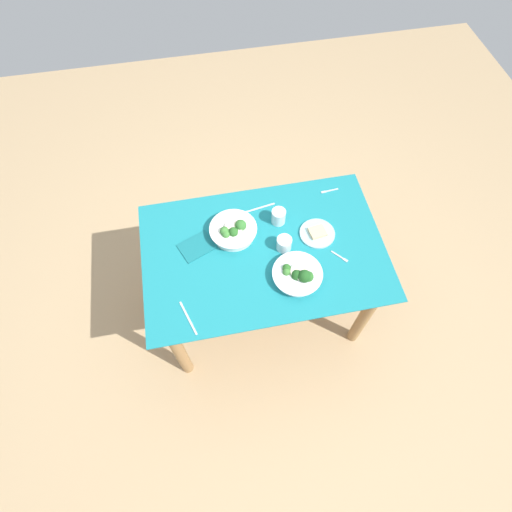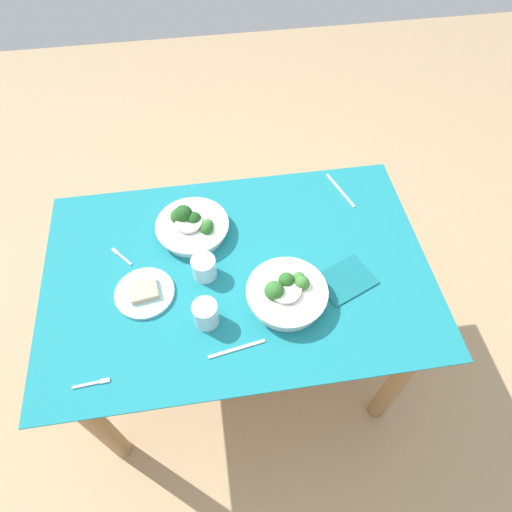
# 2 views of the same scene
# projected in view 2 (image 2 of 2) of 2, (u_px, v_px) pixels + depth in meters

# --- Properties ---
(ground_plane) EXTENTS (6.00, 6.00, 0.00)m
(ground_plane) POSITION_uv_depth(u_px,v_px,m) (243.00, 358.00, 2.15)
(ground_plane) COLOR tan
(dining_table) EXTENTS (1.32, 0.87, 0.77)m
(dining_table) POSITION_uv_depth(u_px,v_px,m) (239.00, 290.00, 1.63)
(dining_table) COLOR #197A84
(dining_table) RESTS_ON ground_plane
(broccoli_bowl_far) EXTENTS (0.26, 0.26, 0.10)m
(broccoli_bowl_far) POSITION_uv_depth(u_px,v_px,m) (287.00, 293.00, 1.43)
(broccoli_bowl_far) COLOR white
(broccoli_bowl_far) RESTS_ON dining_table
(broccoli_bowl_near) EXTENTS (0.26, 0.26, 0.10)m
(broccoli_bowl_near) POSITION_uv_depth(u_px,v_px,m) (192.00, 225.00, 1.60)
(broccoli_bowl_near) COLOR white
(broccoli_bowl_near) RESTS_ON dining_table
(bread_side_plate) EXTENTS (0.20, 0.20, 0.03)m
(bread_side_plate) POSITION_uv_depth(u_px,v_px,m) (144.00, 292.00, 1.46)
(bread_side_plate) COLOR #99C6D1
(bread_side_plate) RESTS_ON dining_table
(water_glass_center) EXTENTS (0.08, 0.08, 0.09)m
(water_glass_center) POSITION_uv_depth(u_px,v_px,m) (206.00, 314.00, 1.37)
(water_glass_center) COLOR silver
(water_glass_center) RESTS_ON dining_table
(water_glass_side) EXTENTS (0.08, 0.08, 0.08)m
(water_glass_side) POSITION_uv_depth(u_px,v_px,m) (204.00, 267.00, 1.48)
(water_glass_side) COLOR silver
(water_glass_side) RESTS_ON dining_table
(fork_by_far_bowl) EXTENTS (0.08, 0.09, 0.00)m
(fork_by_far_bowl) POSITION_uv_depth(u_px,v_px,m) (121.00, 256.00, 1.55)
(fork_by_far_bowl) COLOR #B7B7BC
(fork_by_far_bowl) RESTS_ON dining_table
(fork_by_near_bowl) EXTENTS (0.11, 0.02, 0.00)m
(fork_by_near_bowl) POSITION_uv_depth(u_px,v_px,m) (93.00, 383.00, 1.29)
(fork_by_near_bowl) COLOR #B7B7BC
(fork_by_near_bowl) RESTS_ON dining_table
(table_knife_left) EXTENTS (0.18, 0.04, 0.00)m
(table_knife_left) POSITION_uv_depth(u_px,v_px,m) (237.00, 349.00, 1.35)
(table_knife_left) COLOR #B7B7BC
(table_knife_left) RESTS_ON dining_table
(table_knife_right) EXTENTS (0.07, 0.19, 0.00)m
(table_knife_right) POSITION_uv_depth(u_px,v_px,m) (340.00, 190.00, 1.74)
(table_knife_right) COLOR #B7B7BC
(table_knife_right) RESTS_ON dining_table
(napkin_folded_upper) EXTENTS (0.22, 0.20, 0.01)m
(napkin_folded_upper) POSITION_uv_depth(u_px,v_px,m) (345.00, 280.00, 1.50)
(napkin_folded_upper) COLOR #156870
(napkin_folded_upper) RESTS_ON dining_table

